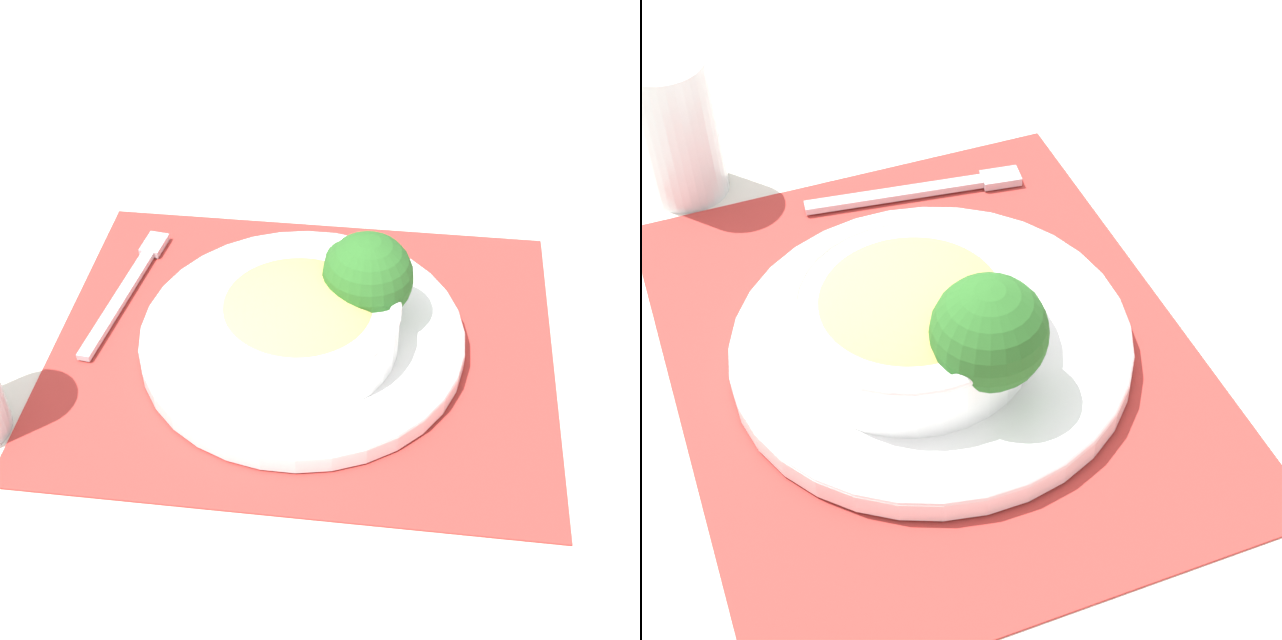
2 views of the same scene
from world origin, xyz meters
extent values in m
plane|color=beige|center=(0.00, 0.00, 0.00)|extent=(4.00, 4.00, 0.00)
cube|color=#B2332D|center=(0.00, 0.00, 0.00)|extent=(0.48, 0.40, 0.00)
cylinder|color=white|center=(0.00, 0.00, 0.01)|extent=(0.29, 0.29, 0.02)
torus|color=white|center=(0.00, 0.00, 0.02)|extent=(0.29, 0.29, 0.01)
cylinder|color=white|center=(0.00, -0.01, 0.04)|extent=(0.17, 0.17, 0.04)
torus|color=white|center=(0.00, -0.01, 0.06)|extent=(0.17, 0.17, 0.01)
ellipsoid|color=#E0B75B|center=(0.00, -0.01, 0.05)|extent=(0.14, 0.14, 0.05)
cylinder|color=#759E51|center=(0.05, 0.03, 0.03)|extent=(0.03, 0.03, 0.02)
sphere|color=#286023|center=(0.05, 0.03, 0.07)|extent=(0.08, 0.08, 0.08)
sphere|color=#286023|center=(0.03, 0.04, 0.08)|extent=(0.04, 0.04, 0.04)
sphere|color=#286023|center=(0.07, 0.02, 0.07)|extent=(0.03, 0.03, 0.03)
cylinder|color=orange|center=(-0.03, 0.05, 0.02)|extent=(0.05, 0.05, 0.01)
cylinder|color=orange|center=(-0.04, 0.04, 0.02)|extent=(0.05, 0.05, 0.01)
cylinder|color=orange|center=(-0.05, 0.03, 0.02)|extent=(0.05, 0.05, 0.01)
cylinder|color=orange|center=(-0.06, 0.02, 0.02)|extent=(0.05, 0.05, 0.01)
cube|color=#B7B7BC|center=(-0.18, 0.03, 0.01)|extent=(0.02, 0.18, 0.01)
cube|color=#B7B7BC|center=(-0.18, 0.10, 0.01)|extent=(0.02, 0.03, 0.01)
camera|label=1|loc=(0.14, -0.55, 0.56)|focal=50.00mm
camera|label=2|loc=(0.51, -0.12, 0.57)|focal=60.00mm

